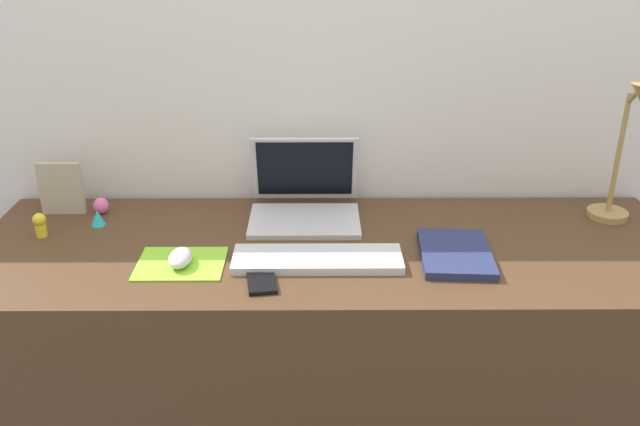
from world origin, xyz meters
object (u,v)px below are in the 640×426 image
at_px(cell_phone, 261,279).
at_px(notebook_pad, 456,254).
at_px(toy_figurine_pink, 101,206).
at_px(keyboard, 317,259).
at_px(picture_frame, 61,188).
at_px(desk_lamp, 623,157).
at_px(toy_figurine_cyan, 98,218).
at_px(laptop, 305,197).
at_px(toy_figurine_yellow, 40,224).
at_px(mouse, 180,258).

distance_m(cell_phone, notebook_pad, 0.48).
height_order(cell_phone, toy_figurine_pink, toy_figurine_pink).
relative_size(keyboard, picture_frame, 2.73).
height_order(desk_lamp, toy_figurine_cyan, desk_lamp).
xyz_separation_m(keyboard, notebook_pad, (0.34, 0.03, 0.00)).
bearing_deg(keyboard, laptop, 96.97).
bearing_deg(desk_lamp, toy_figurine_pink, 177.57).
distance_m(toy_figurine_yellow, toy_figurine_cyan, 0.15).
bearing_deg(picture_frame, mouse, -39.08).
relative_size(laptop, keyboard, 0.73).
height_order(mouse, desk_lamp, desk_lamp).
relative_size(laptop, picture_frame, 2.00).
distance_m(desk_lamp, toy_figurine_cyan, 1.41).
relative_size(keyboard, notebook_pad, 1.71).
xyz_separation_m(picture_frame, toy_figurine_cyan, (0.12, -0.08, -0.05)).
bearing_deg(toy_figurine_yellow, laptop, 11.06).
distance_m(picture_frame, toy_figurine_cyan, 0.15).
bearing_deg(mouse, cell_phone, -21.33).
bearing_deg(laptop, toy_figurine_yellow, -168.94).
height_order(mouse, cell_phone, mouse).
xyz_separation_m(toy_figurine_pink, toy_figurine_cyan, (0.01, -0.08, -0.00)).
height_order(mouse, notebook_pad, mouse).
relative_size(keyboard, desk_lamp, 1.03).
xyz_separation_m(picture_frame, toy_figurine_pink, (0.10, -0.00, -0.05)).
xyz_separation_m(mouse, notebook_pad, (0.67, 0.04, -0.01)).
relative_size(laptop, mouse, 3.12).
distance_m(keyboard, toy_figurine_pink, 0.68).
relative_size(notebook_pad, toy_figurine_yellow, 3.68).
bearing_deg(picture_frame, toy_figurine_pink, -1.22).
xyz_separation_m(mouse, toy_figurine_yellow, (-0.39, 0.16, 0.01)).
bearing_deg(notebook_pad, keyboard, -172.00).
height_order(desk_lamp, notebook_pad, desk_lamp).
bearing_deg(cell_phone, notebook_pad, 5.51).
bearing_deg(mouse, desk_lamp, 12.35).
relative_size(mouse, toy_figurine_cyan, 2.26).
height_order(mouse, picture_frame, picture_frame).
xyz_separation_m(keyboard, mouse, (-0.33, -0.01, 0.01)).
distance_m(laptop, toy_figurine_pink, 0.57).
height_order(keyboard, notebook_pad, same).
height_order(keyboard, toy_figurine_pink, toy_figurine_pink).
distance_m(mouse, toy_figurine_yellow, 0.43).
relative_size(keyboard, mouse, 4.27).
bearing_deg(picture_frame, toy_figurine_cyan, -34.11).
distance_m(mouse, toy_figurine_pink, 0.42).
bearing_deg(keyboard, desk_lamp, 16.38).
bearing_deg(toy_figurine_yellow, picture_frame, 86.14).
relative_size(mouse, toy_figurine_yellow, 1.47).
bearing_deg(toy_figurine_yellow, toy_figurine_pink, 51.96).
relative_size(laptop, toy_figurine_cyan, 7.06).
xyz_separation_m(laptop, notebook_pad, (0.37, -0.26, -0.04)).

